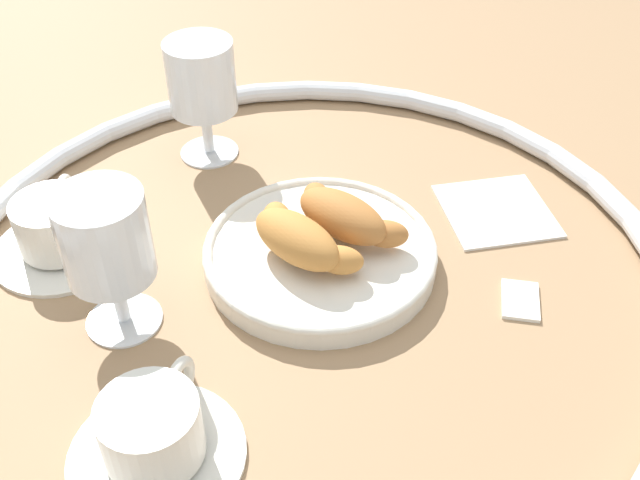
# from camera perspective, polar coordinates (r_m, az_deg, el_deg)

# --- Properties ---
(ground_plane) EXTENTS (2.20, 2.20, 0.00)m
(ground_plane) POSITION_cam_1_polar(r_m,az_deg,el_deg) (0.72, -1.00, -2.83)
(ground_plane) COLOR #997551
(table_chrome_rim) EXTENTS (0.70, 0.70, 0.02)m
(table_chrome_rim) POSITION_cam_1_polar(r_m,az_deg,el_deg) (0.71, -1.01, -2.13)
(table_chrome_rim) COLOR silver
(table_chrome_rim) RESTS_ON ground_plane
(pastry_plate) EXTENTS (0.23, 0.23, 0.02)m
(pastry_plate) POSITION_cam_1_polar(r_m,az_deg,el_deg) (0.73, 0.00, -1.00)
(pastry_plate) COLOR silver
(pastry_plate) RESTS_ON ground_plane
(croissant_large) EXTENTS (0.13, 0.08, 0.04)m
(croissant_large) POSITION_cam_1_polar(r_m,az_deg,el_deg) (0.70, -1.58, 0.08)
(croissant_large) COLOR #BC7A38
(croissant_large) RESTS_ON pastry_plate
(croissant_small) EXTENTS (0.13, 0.09, 0.04)m
(croissant_small) POSITION_cam_1_polar(r_m,az_deg,el_deg) (0.72, 1.86, 1.85)
(croissant_small) COLOR #AD6B33
(croissant_small) RESTS_ON pastry_plate
(coffee_cup_near) EXTENTS (0.14, 0.14, 0.06)m
(coffee_cup_near) POSITION_cam_1_polar(r_m,az_deg,el_deg) (0.78, -19.37, 0.73)
(coffee_cup_near) COLOR silver
(coffee_cup_near) RESTS_ON ground_plane
(coffee_cup_far) EXTENTS (0.14, 0.14, 0.06)m
(coffee_cup_far) POSITION_cam_1_polar(r_m,az_deg,el_deg) (0.59, -12.53, -14.29)
(coffee_cup_far) COLOR silver
(coffee_cup_far) RESTS_ON ground_plane
(juice_glass_left) EXTENTS (0.08, 0.08, 0.14)m
(juice_glass_left) POSITION_cam_1_polar(r_m,az_deg,el_deg) (0.85, -8.98, 11.69)
(juice_glass_left) COLOR white
(juice_glass_left) RESTS_ON ground_plane
(juice_glass_right) EXTENTS (0.08, 0.08, 0.14)m
(juice_glass_right) POSITION_cam_1_polar(r_m,az_deg,el_deg) (0.64, -15.98, -0.11)
(juice_glass_right) COLOR white
(juice_glass_right) RESTS_ON ground_plane
(sugar_packet) EXTENTS (0.06, 0.06, 0.01)m
(sugar_packet) POSITION_cam_1_polar(r_m,az_deg,el_deg) (0.72, 15.01, -4.34)
(sugar_packet) COLOR white
(sugar_packet) RESTS_ON ground_plane
(folded_napkin) EXTENTS (0.14, 0.14, 0.01)m
(folded_napkin) POSITION_cam_1_polar(r_m,az_deg,el_deg) (0.82, 13.27, 2.25)
(folded_napkin) COLOR silver
(folded_napkin) RESTS_ON ground_plane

